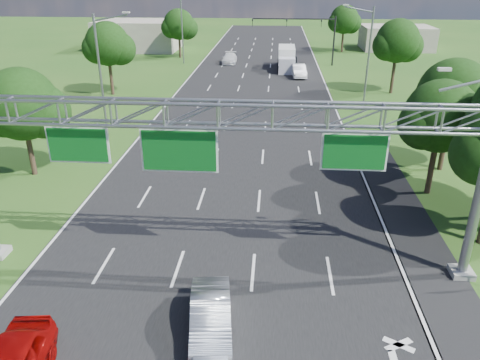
# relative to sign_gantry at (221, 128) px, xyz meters

# --- Properties ---
(ground) EXTENTS (220.00, 220.00, 0.00)m
(ground) POSITION_rel_sign_gantry_xyz_m (-0.33, 18.00, -6.89)
(ground) COLOR #224E17
(ground) RESTS_ON ground
(road) EXTENTS (18.00, 180.00, 0.02)m
(road) POSITION_rel_sign_gantry_xyz_m (-0.33, 18.00, -6.89)
(road) COLOR black
(road) RESTS_ON ground
(road_flare) EXTENTS (3.00, 30.00, 0.02)m
(road_flare) POSITION_rel_sign_gantry_xyz_m (9.87, 2.00, -6.89)
(road_flare) COLOR black
(road_flare) RESTS_ON ground
(sign_gantry) EXTENTS (23.50, 1.00, 9.56)m
(sign_gantry) POSITION_rel_sign_gantry_xyz_m (0.00, 0.00, 0.00)
(sign_gantry) COLOR gray
(sign_gantry) RESTS_ON ground
(traffic_signal) EXTENTS (12.21, 0.24, 7.00)m
(traffic_signal) POSITION_rel_sign_gantry_xyz_m (7.15, 53.00, -1.72)
(traffic_signal) COLOR black
(traffic_signal) RESTS_ON ground
(streetlight_l_near) EXTENTS (2.97, 0.22, 10.16)m
(streetlight_l_near) POSITION_rel_sign_gantry_xyz_m (-11.63, 18.00, -1.31)
(streetlight_l_near) COLOR gray
(streetlight_l_near) RESTS_ON ground
(streetlight_l_far) EXTENTS (2.97, 0.22, 10.16)m
(streetlight_l_far) POSITION_rel_sign_gantry_xyz_m (-11.63, 53.00, -1.31)
(streetlight_l_far) COLOR gray
(streetlight_l_far) RESTS_ON ground
(streetlight_r_mid) EXTENTS (2.97, 0.22, 10.16)m
(streetlight_r_mid) POSITION_rel_sign_gantry_xyz_m (10.97, 28.00, -1.31)
(streetlight_r_mid) COLOR gray
(streetlight_r_mid) RESTS_ON ground
(tree_verge_la) EXTENTS (5.76, 4.80, 7.40)m
(tree_verge_la) POSITION_rel_sign_gantry_xyz_m (-14.25, 10.04, -2.13)
(tree_verge_la) COLOR #2D2116
(tree_verge_la) RESTS_ON ground
(tree_verge_lb) EXTENTS (5.76, 4.80, 8.06)m
(tree_verge_lb) POSITION_rel_sign_gantry_xyz_m (-16.25, 33.04, -1.48)
(tree_verge_lb) COLOR #2D2116
(tree_verge_lb) RESTS_ON ground
(tree_verge_lc) EXTENTS (5.76, 4.80, 7.62)m
(tree_verge_lc) POSITION_rel_sign_gantry_xyz_m (-13.25, 58.04, -1.92)
(tree_verge_lc) COLOR #2D2116
(tree_verge_lc) RESTS_ON ground
(tree_verge_rd) EXTENTS (5.76, 4.80, 8.28)m
(tree_verge_rd) POSITION_rel_sign_gantry_xyz_m (15.75, 36.04, -1.26)
(tree_verge_rd) COLOR #2D2116
(tree_verge_rd) RESTS_ON ground
(tree_verge_re) EXTENTS (5.76, 4.80, 7.84)m
(tree_verge_re) POSITION_rel_sign_gantry_xyz_m (13.75, 66.04, -1.70)
(tree_verge_re) COLOR #2D2116
(tree_verge_re) RESTS_ON ground
(building_left) EXTENTS (14.00, 10.00, 5.00)m
(building_left) POSITION_rel_sign_gantry_xyz_m (-22.33, 66.00, -4.39)
(building_left) COLOR gray
(building_left) RESTS_ON ground
(building_right) EXTENTS (12.00, 9.00, 4.00)m
(building_right) POSITION_rel_sign_gantry_xyz_m (23.67, 70.00, -4.89)
(building_right) COLOR gray
(building_right) RESTS_ON ground
(silver_sedan) EXTENTS (2.12, 4.61, 1.47)m
(silver_sedan) POSITION_rel_sign_gantry_xyz_m (0.02, -4.58, -6.16)
(silver_sedan) COLOR #A1A6AC
(silver_sedan) RESTS_ON ground
(car_queue_a) EXTENTS (2.13, 5.09, 1.47)m
(car_queue_a) POSITION_rel_sign_gantry_xyz_m (-4.83, 53.71, -6.16)
(car_queue_a) COLOR white
(car_queue_a) RESTS_ON ground
(car_queue_b) EXTENTS (2.58, 4.96, 1.33)m
(car_queue_b) POSITION_rel_sign_gantry_xyz_m (4.25, 52.98, -6.22)
(car_queue_b) COLOR black
(car_queue_b) RESTS_ON ground
(car_queue_d) EXTENTS (2.06, 4.98, 1.60)m
(car_queue_d) POSITION_rel_sign_gantry_xyz_m (5.33, 44.36, -6.09)
(car_queue_d) COLOR white
(car_queue_d) RESTS_ON ground
(box_truck) EXTENTS (2.47, 8.04, 3.05)m
(box_truck) POSITION_rel_sign_gantry_xyz_m (3.77, 49.60, -5.43)
(box_truck) COLOR silver
(box_truck) RESTS_ON ground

